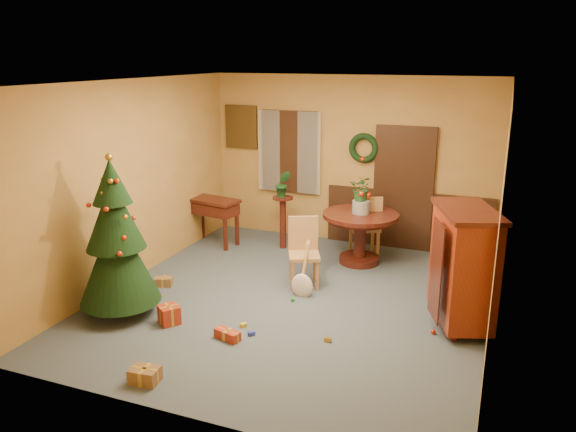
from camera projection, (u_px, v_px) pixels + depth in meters
The scene contains 21 objects.
room_envelope at pixel (360, 181), 9.68m from camera, with size 5.50×5.50×5.50m.
dining_table at pixel (360, 228), 8.87m from camera, with size 1.20×1.20×0.82m.
urn at pixel (361, 207), 8.77m from camera, with size 0.28×0.28×0.20m, color slate.
centerpiece_plant at pixel (362, 188), 8.69m from camera, with size 0.36×0.31×0.40m, color #1E4C23.
chair_near at pixel (304, 249), 8.05m from camera, with size 0.57×0.57×0.99m.
chair_far at pixel (366, 225), 9.10m from camera, with size 0.61×0.61×1.05m.
guitar at pixel (302, 271), 7.67m from camera, with size 0.31×0.15×0.74m, color beige, non-canonical shape.
plant_stand at pixel (283, 216), 9.56m from camera, with size 0.35×0.35×0.90m.
stand_plant at pixel (283, 184), 9.41m from camera, with size 0.25×0.20×0.45m, color #19471E.
christmas_tree at pixel (116, 241), 6.98m from camera, with size 1.01×1.01×2.09m.
writing_desk at pixel (213, 210), 9.75m from camera, with size 0.99×0.62×0.82m.
sideboard at pixel (463, 264), 6.76m from camera, with size 0.98×1.30×1.48m.
gift_a at pixel (145, 375), 5.72m from camera, with size 0.31×0.24×0.16m.
gift_b at pixel (169, 315), 6.95m from camera, with size 0.32×0.32×0.24m.
gift_c at pixel (164, 282), 8.10m from camera, with size 0.28×0.24×0.13m.
gift_d at pixel (227, 335), 6.58m from camera, with size 0.35×0.21×0.12m.
toy_a at pixel (251, 333), 6.68m from camera, with size 0.08×0.05×0.05m, color #2839AD.
toy_b at pixel (293, 299), 7.60m from camera, with size 0.06×0.06×0.06m, color green.
toy_c at pixel (243, 325), 6.88m from camera, with size 0.08×0.05×0.05m, color gold.
toy_d at pixel (433, 332), 6.71m from camera, with size 0.06×0.06×0.06m, color red.
toy_e at pixel (328, 340), 6.53m from camera, with size 0.08×0.05×0.05m, color #BF8C2D.
Camera 1 is at (2.48, -6.57, 3.22)m, focal length 35.00 mm.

